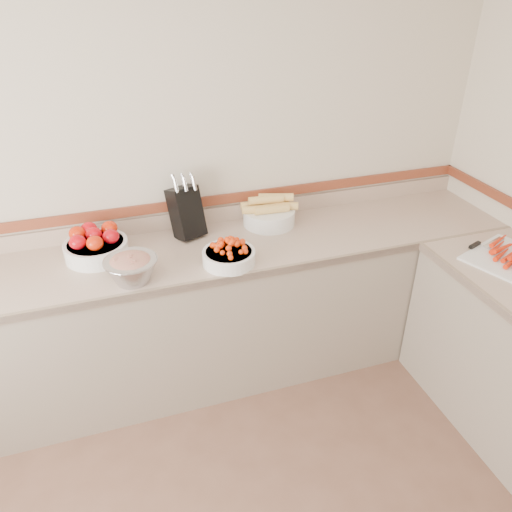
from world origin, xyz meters
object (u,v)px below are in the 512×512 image
object	(u,v)px
tomato_bowl	(96,245)
cherry_tomato_bowl	(229,254)
rhubarb_bowl	(131,268)
cutting_board	(508,256)
corn_bowl	(269,213)
knife_block	(186,211)

from	to	relation	value
tomato_bowl	cherry_tomato_bowl	size ratio (longest dim) A/B	1.20
rhubarb_bowl	cutting_board	xyz separation A→B (m)	(1.97, -0.42, -0.06)
corn_bowl	rhubarb_bowl	world-z (taller)	corn_bowl
corn_bowl	cutting_board	world-z (taller)	corn_bowl
corn_bowl	cutting_board	xyz separation A→B (m)	(1.10, -0.82, -0.05)
knife_block	tomato_bowl	world-z (taller)	knife_block
knife_block	cutting_board	bearing A→B (deg)	-27.20
cutting_board	rhubarb_bowl	bearing A→B (deg)	167.97
cherry_tomato_bowl	cutting_board	bearing A→B (deg)	-16.66
rhubarb_bowl	cutting_board	world-z (taller)	rhubarb_bowl
cherry_tomato_bowl	tomato_bowl	bearing A→B (deg)	156.31
knife_block	corn_bowl	size ratio (longest dim) A/B	1.09
corn_bowl	rhubarb_bowl	bearing A→B (deg)	-155.65
knife_block	rhubarb_bowl	distance (m)	0.55
tomato_bowl	cutting_board	size ratio (longest dim) A/B	0.65
knife_block	tomato_bowl	xyz separation A→B (m)	(-0.53, -0.09, -0.09)
knife_block	cherry_tomato_bowl	size ratio (longest dim) A/B	1.35
corn_bowl	cutting_board	bearing A→B (deg)	-36.67
rhubarb_bowl	tomato_bowl	bearing A→B (deg)	117.07
cherry_tomato_bowl	corn_bowl	world-z (taller)	corn_bowl
knife_block	cutting_board	distance (m)	1.81
knife_block	cutting_board	xyz separation A→B (m)	(1.61, -0.83, -0.14)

